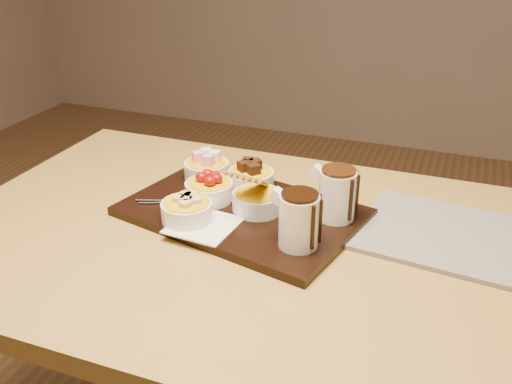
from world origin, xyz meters
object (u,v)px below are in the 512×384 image
(pitcher_milk_chocolate, at_px, (337,195))
(serving_board, at_px, (242,212))
(dining_table, at_px, (247,276))
(pitcher_dark_chocolate, at_px, (299,221))
(newspaper, at_px, (448,236))
(bowl_strawberries, at_px, (209,191))

(pitcher_milk_chocolate, bearing_deg, serving_board, -158.20)
(dining_table, xyz_separation_m, pitcher_milk_chocolate, (0.15, 0.09, 0.17))
(dining_table, xyz_separation_m, pitcher_dark_chocolate, (0.11, -0.03, 0.17))
(pitcher_milk_chocolate, distance_m, newspaper, 0.22)
(dining_table, distance_m, pitcher_milk_chocolate, 0.24)
(serving_board, xyz_separation_m, pitcher_dark_chocolate, (0.15, -0.10, 0.06))
(pitcher_dark_chocolate, bearing_deg, bowl_strawberries, 167.35)
(dining_table, distance_m, newspaper, 0.40)
(pitcher_dark_chocolate, distance_m, pitcher_milk_chocolate, 0.13)
(pitcher_dark_chocolate, height_order, pitcher_milk_chocolate, same)
(dining_table, height_order, newspaper, newspaper)
(serving_board, distance_m, bowl_strawberries, 0.08)
(bowl_strawberries, xyz_separation_m, newspaper, (0.48, 0.05, -0.03))
(bowl_strawberries, bearing_deg, newspaper, 5.55)
(serving_board, xyz_separation_m, pitcher_milk_chocolate, (0.19, 0.03, 0.06))
(bowl_strawberries, bearing_deg, pitcher_milk_chocolate, 3.41)
(dining_table, height_order, serving_board, serving_board)
(serving_board, height_order, pitcher_milk_chocolate, pitcher_milk_chocolate)
(pitcher_dark_chocolate, distance_m, newspaper, 0.30)
(bowl_strawberries, distance_m, newspaper, 0.48)
(bowl_strawberries, height_order, newspaper, bowl_strawberries)
(pitcher_dark_chocolate, height_order, newspaper, pitcher_dark_chocolate)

